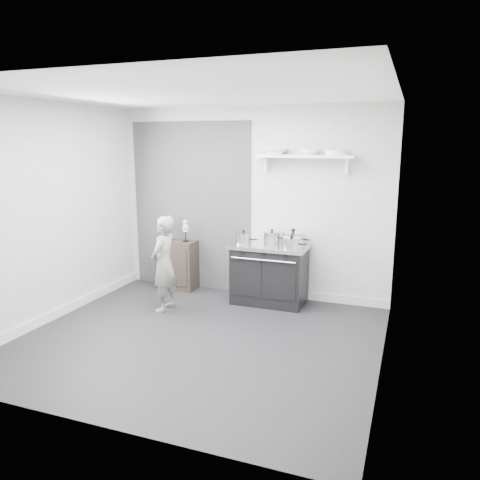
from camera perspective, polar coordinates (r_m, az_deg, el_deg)
ground at (r=5.48m, az=-5.07°, el=-11.89°), size 4.00×4.00×0.00m
room_shell at (r=5.22m, az=-5.57°, el=5.60°), size 4.02×3.62×2.71m
wall_shelf at (r=6.35m, az=7.91°, el=9.98°), size 1.30×0.26×0.24m
stove at (r=6.50m, az=3.62°, el=-4.09°), size 1.04×0.65×0.83m
side_cabinet at (r=7.19m, az=-7.62°, el=-3.00°), size 0.57×0.33×0.74m
child at (r=6.23m, az=-9.26°, el=-2.90°), size 0.31×0.46×1.27m
pot_front_left at (r=6.40m, az=0.44°, el=0.22°), size 0.31×0.22×0.20m
pot_back_left at (r=6.53m, az=3.92°, el=0.39°), size 0.32×0.23×0.19m
pot_back_right at (r=6.43m, az=6.48°, el=0.24°), size 0.39×0.31×0.22m
pot_front_right at (r=6.15m, az=6.28°, el=-0.36°), size 0.32×0.23×0.19m
skeleton_full at (r=7.13m, az=-8.67°, el=1.69°), size 0.12×0.08×0.43m
skeleton_torso at (r=7.00m, az=-6.66°, el=1.34°), size 0.11×0.07×0.38m
bowl_large at (r=6.44m, az=4.32°, el=10.73°), size 0.33×0.33×0.08m
bowl_small at (r=6.33m, az=8.44°, el=10.59°), size 0.24×0.24×0.07m
plate_stack at (r=6.27m, az=11.63°, el=10.40°), size 0.28×0.28×0.06m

